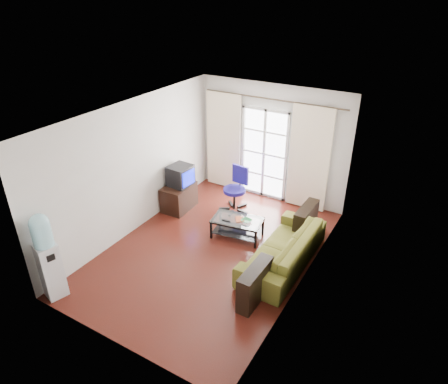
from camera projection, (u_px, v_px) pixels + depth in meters
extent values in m
plane|color=#511C13|center=(212.00, 250.00, 7.74)|extent=(5.20, 5.20, 0.00)
plane|color=white|center=(210.00, 115.00, 6.47)|extent=(5.20, 5.20, 0.00)
cube|color=silver|center=(272.00, 143.00, 9.09)|extent=(3.60, 0.02, 2.70)
cube|color=silver|center=(105.00, 269.00, 5.12)|extent=(3.60, 0.02, 2.70)
cube|color=silver|center=(134.00, 167.00, 7.91)|extent=(0.02, 5.20, 2.70)
cube|color=silver|center=(308.00, 215.00, 6.30)|extent=(0.02, 5.20, 2.70)
cube|color=white|center=(264.00, 154.00, 9.25)|extent=(1.01, 0.02, 2.04)
cube|color=white|center=(264.00, 154.00, 9.24)|extent=(1.16, 0.06, 2.15)
cylinder|color=#4C3F2D|center=(272.00, 99.00, 8.53)|extent=(3.30, 0.04, 0.04)
cube|color=#FFEFCD|center=(224.00, 141.00, 9.60)|extent=(0.90, 0.07, 2.35)
cube|color=#FFEFCD|center=(309.00, 159.00, 8.64)|extent=(0.90, 0.07, 2.35)
cube|color=gray|center=(299.00, 193.00, 9.13)|extent=(0.64, 0.12, 0.64)
imported|color=brown|center=(283.00, 248.00, 7.24)|extent=(2.25, 0.94, 0.65)
cube|color=silver|center=(237.00, 220.00, 7.97)|extent=(1.07, 0.71, 0.01)
cube|color=black|center=(237.00, 231.00, 8.10)|extent=(1.00, 0.65, 0.01)
cube|color=black|center=(211.00, 230.00, 8.01)|extent=(0.05, 0.05, 0.40)
cube|color=black|center=(255.00, 240.00, 7.71)|extent=(0.05, 0.05, 0.40)
cube|color=black|center=(221.00, 217.00, 8.42)|extent=(0.05, 0.05, 0.40)
cube|color=black|center=(263.00, 226.00, 8.12)|extent=(0.05, 0.05, 0.40)
imported|color=#318950|center=(246.00, 221.00, 7.88)|extent=(0.28, 0.28, 0.05)
imported|color=#A01316|center=(236.00, 220.00, 7.95)|extent=(0.36, 0.36, 0.02)
cube|color=black|center=(226.00, 220.00, 7.92)|extent=(0.18, 0.07, 0.02)
cube|color=black|center=(179.00, 197.00, 9.03)|extent=(0.55, 0.81, 0.58)
cube|color=black|center=(180.00, 175.00, 8.83)|extent=(0.49, 0.53, 0.46)
cube|color=#0C19E5|center=(189.00, 178.00, 8.72)|extent=(0.05, 0.40, 0.34)
cube|color=black|center=(174.00, 173.00, 8.93)|extent=(0.16, 0.35, 0.30)
cylinder|color=black|center=(234.00, 200.00, 8.97)|extent=(0.06, 0.06, 0.52)
cylinder|color=navy|center=(234.00, 190.00, 8.86)|extent=(0.49, 0.49, 0.08)
cube|color=navy|center=(240.00, 175.00, 8.88)|extent=(0.41, 0.10, 0.43)
cube|color=silver|center=(51.00, 270.00, 6.43)|extent=(0.39, 0.39, 0.99)
cylinder|color=#95D6E6|center=(42.00, 234.00, 6.10)|extent=(0.30, 0.30, 0.40)
sphere|color=#95D6E6|center=(39.00, 223.00, 6.01)|extent=(0.30, 0.30, 0.30)
cube|color=black|center=(51.00, 258.00, 6.17)|extent=(0.08, 0.13, 0.10)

